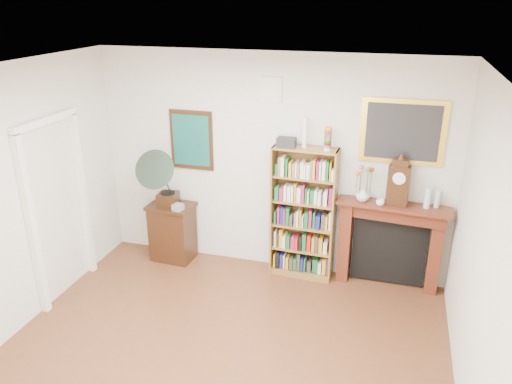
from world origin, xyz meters
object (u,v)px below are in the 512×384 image
fireplace (390,237)px  cd_stack (178,207)px  mantel_clock (398,183)px  bottle_left (427,198)px  side_cabinet (173,232)px  bottle_right (437,199)px  bookshelf (303,207)px  gramophone (161,174)px  teacup (380,202)px  flower_vase (363,194)px

fireplace → cd_stack: size_ratio=11.14×
mantel_clock → bottle_left: 0.37m
side_cabinet → bottle_right: size_ratio=4.00×
cd_stack → bottle_right: bottle_right is taller
bookshelf → gramophone: (-1.81, -0.19, 0.31)m
teacup → flower_vase: bearing=159.3°
bottle_left → bottle_right: size_ratio=1.20×
gramophone → mantel_clock: bearing=-1.9°
side_cabinet → gramophone: (-0.04, -0.12, 0.87)m
bookshelf → gramophone: size_ratio=2.39×
mantel_clock → flower_vase: size_ratio=3.30×
cd_stack → gramophone: bearing=176.9°
gramophone → bookshelf: bearing=0.5°
mantel_clock → flower_vase: (-0.39, 0.01, -0.19)m
bookshelf → side_cabinet: size_ratio=2.46×
teacup → bottle_right: bearing=11.1°
teacup → bottle_right: size_ratio=0.48×
gramophone → cd_stack: bearing=-8.7°
cd_stack → mantel_clock: mantel_clock is taller
teacup → bottle_right: 0.64m
side_cabinet → teacup: 2.79m
flower_vase → bottle_left: bearing=-0.5°
cd_stack → mantel_clock: 2.76m
flower_vase → bottle_right: size_ratio=0.85×
bookshelf → gramophone: bookshelf is taller
bookshelf → bottle_right: size_ratio=9.86×
bookshelf → fireplace: (1.07, 0.06, -0.30)m
cd_stack → side_cabinet: bearing=141.0°
bookshelf → teacup: bookshelf is taller
flower_vase → bottle_left: size_ratio=0.71×
bookshelf → mantel_clock: 1.18m
fireplace → gramophone: size_ratio=1.62×
cd_stack → bottle_right: size_ratio=0.60×
gramophone → bottle_left: 3.25m
cd_stack → mantel_clock: bearing=4.3°
fireplace → side_cabinet: bearing=-172.6°
bookshelf → mantel_clock: size_ratio=3.51×
fireplace → flower_vase: flower_vase is taller
bookshelf → bottle_left: (1.43, 0.00, 0.28)m
side_cabinet → bottle_right: (3.31, 0.12, 0.81)m
side_cabinet → fireplace: bearing=6.1°
bookshelf → bottle_right: bearing=4.4°
mantel_clock → flower_vase: bearing=-174.5°
cd_stack → teacup: bearing=3.1°
flower_vase → cd_stack: bearing=-174.7°
mantel_clock → bottle_right: (0.44, 0.06, -0.17)m
gramophone → teacup: 2.73m
bookshelf → flower_vase: 0.74m
cd_stack → flower_vase: size_ratio=0.71×
gramophone → flower_vase: (2.52, 0.20, -0.07)m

